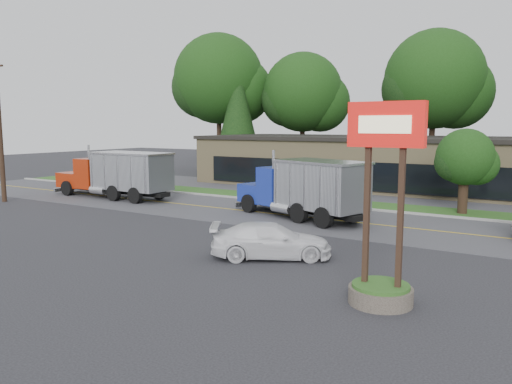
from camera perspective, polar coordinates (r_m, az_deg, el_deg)
ground at (r=22.88m, az=-10.00°, el=-5.81°), size 140.00×140.00×0.00m
road at (r=30.07m, az=1.39°, el=-2.46°), size 60.00×8.00×0.02m
center_line at (r=30.07m, az=1.39°, el=-2.46°), size 60.00×0.12×0.01m
curb at (r=33.72m, az=4.96°, el=-1.38°), size 60.00×0.30×0.12m
grass_verge at (r=35.33m, az=6.26°, el=-0.98°), size 60.00×3.40×0.03m
far_parking at (r=39.87m, az=9.31°, el=-0.05°), size 60.00×7.00×0.02m
strip_mall at (r=44.64m, az=14.66°, el=3.20°), size 32.00×12.00×4.00m
utility_pole at (r=38.47m, az=-27.26°, el=6.54°), size 1.60×0.32×10.00m
bilo_sign at (r=15.14m, az=14.26°, el=-5.02°), size 2.20×1.90×5.95m
tree_far_a at (r=60.01m, az=-4.08°, el=12.29°), size 11.14×10.48×15.89m
tree_far_b at (r=56.51m, az=5.56°, el=10.85°), size 9.29×8.74×13.25m
tree_far_c at (r=52.02m, az=19.89°, el=11.51°), size 10.08×9.49×14.38m
evergreen_left at (r=55.90m, az=-2.09°, el=9.09°), size 5.35×5.35×12.15m
tree_verge at (r=32.11m, az=22.87°, el=3.40°), size 3.57×3.36×5.09m
dump_truck_red at (r=37.36m, az=-15.48°, el=2.06°), size 10.25×2.86×3.36m
dump_truck_blue at (r=28.16m, az=5.68°, el=0.53°), size 8.88×5.09×3.36m
rally_car at (r=20.05m, az=1.73°, el=-5.56°), size 5.12×4.16×1.39m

